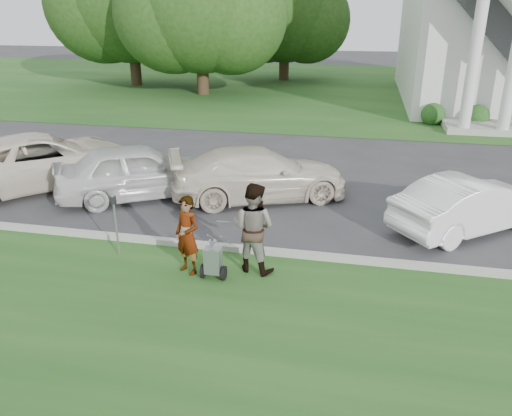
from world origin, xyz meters
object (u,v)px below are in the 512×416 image
(tree_far, at_px, (129,0))
(car_d, at_px, (470,204))
(tree_left, at_px, (200,9))
(tree_back, at_px, (285,15))
(striping_cart, at_px, (213,261))
(person_right, at_px, (253,228))
(car_a, at_px, (44,160))
(car_c, at_px, (259,174))
(person_left, at_px, (187,236))
(parking_meter_near, at_px, (115,218))
(car_b, at_px, (139,171))

(tree_far, xyz_separation_m, car_d, (18.96, -22.06, -5.01))
(tree_left, height_order, tree_far, tree_far)
(tree_back, relative_size, striping_cart, 9.59)
(striping_cart, height_order, person_right, person_right)
(car_d, bearing_deg, tree_far, 2.02)
(car_a, relative_size, car_c, 1.15)
(person_left, relative_size, car_c, 0.33)
(person_left, relative_size, parking_meter_near, 1.17)
(tree_far, distance_m, striping_cart, 29.50)
(car_b, bearing_deg, person_right, -162.18)
(tree_left, relative_size, tree_back, 1.11)
(car_b, distance_m, car_c, 3.49)
(person_right, relative_size, car_a, 0.33)
(tree_back, relative_size, car_b, 2.05)
(person_right, distance_m, car_d, 5.73)
(parking_meter_near, height_order, car_d, parking_meter_near)
(person_right, bearing_deg, person_left, 32.09)
(tree_left, xyz_separation_m, car_a, (0.65, -18.17, -4.30))
(car_d, bearing_deg, tree_back, -20.34)
(car_b, bearing_deg, tree_back, -31.30)
(person_left, bearing_deg, tree_far, 144.36)
(car_a, bearing_deg, striping_cart, -170.97)
(tree_far, bearing_deg, striping_cart, -62.39)
(tree_left, relative_size, striping_cart, 10.60)
(tree_left, relative_size, car_c, 2.09)
(car_c, xyz_separation_m, car_d, (5.56, -1.15, -0.05))
(person_left, bearing_deg, person_right, 44.33)
(tree_back, bearing_deg, car_c, -82.52)
(tree_back, bearing_deg, person_right, -82.14)
(parking_meter_near, height_order, car_a, car_a)
(car_b, distance_m, car_d, 9.00)
(tree_far, height_order, car_c, tree_far)
(person_left, distance_m, parking_meter_near, 1.86)
(tree_back, relative_size, parking_meter_near, 6.70)
(tree_left, xyz_separation_m, car_d, (12.96, -19.06, -4.42))
(person_left, xyz_separation_m, person_right, (1.30, 0.39, 0.12))
(car_c, bearing_deg, striping_cart, 157.10)
(car_b, bearing_deg, tree_far, -6.40)
(tree_left, xyz_separation_m, car_b, (3.97, -18.55, -4.31))
(person_right, bearing_deg, car_c, -64.49)
(person_right, bearing_deg, tree_left, -54.38)
(car_a, height_order, car_d, car_a)
(person_left, xyz_separation_m, car_d, (6.10, 3.52, -0.15))
(striping_cart, relative_size, person_right, 0.52)
(parking_meter_near, height_order, car_c, car_c)
(striping_cart, distance_m, car_a, 8.18)
(tree_left, bearing_deg, car_c, -67.54)
(person_left, xyz_separation_m, car_a, (-6.21, 4.41, -0.03))
(car_c, relative_size, car_d, 1.22)
(tree_left, xyz_separation_m, parking_meter_near, (5.06, -22.15, -4.21))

